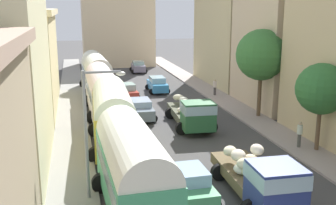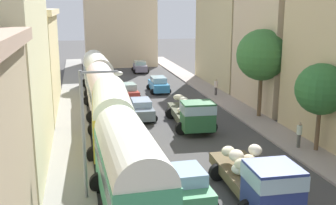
{
  "view_description": "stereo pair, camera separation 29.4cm",
  "coord_description": "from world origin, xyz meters",
  "px_view_note": "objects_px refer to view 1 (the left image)",
  "views": [
    {
      "loc": [
        -6.87,
        -9.96,
        9.01
      ],
      "look_at": [
        0.0,
        19.52,
        1.85
      ],
      "focal_mm": 43.53,
      "sensor_mm": 36.0,
      "label": 1
    },
    {
      "loc": [
        -6.58,
        -10.03,
        9.01
      ],
      "look_at": [
        0.0,
        19.52,
        1.85
      ],
      "focal_mm": 43.53,
      "sensor_mm": 36.0,
      "label": 2
    }
  ],
  "objects_px": {
    "parked_bus_1": "(113,113)",
    "car_3": "(141,109)",
    "car_0": "(157,84)",
    "car_4": "(127,91)",
    "pedestrian_1": "(215,87)",
    "parked_bus_2": "(102,89)",
    "cargo_truck_0": "(261,178)",
    "cargo_truck_1": "(192,113)",
    "car_2": "(189,185)",
    "car_1": "(138,67)",
    "parked_bus_0": "(133,166)",
    "pedestrian_0": "(300,133)",
    "parked_bus_3": "(96,71)",
    "streetlamp_near": "(92,124)"
  },
  "relations": [
    {
      "from": "car_3",
      "to": "pedestrian_1",
      "type": "xyz_separation_m",
      "value": [
        8.8,
        6.71,
        0.2
      ]
    },
    {
      "from": "parked_bus_1",
      "to": "cargo_truck_0",
      "type": "xyz_separation_m",
      "value": [
        5.89,
        -9.45,
        -1.0
      ]
    },
    {
      "from": "cargo_truck_1",
      "to": "car_3",
      "type": "distance_m",
      "value": 4.99
    },
    {
      "from": "car_1",
      "to": "streetlamp_near",
      "type": "height_order",
      "value": "streetlamp_near"
    },
    {
      "from": "cargo_truck_1",
      "to": "pedestrian_1",
      "type": "distance_m",
      "value": 11.79
    },
    {
      "from": "car_3",
      "to": "pedestrian_0",
      "type": "height_order",
      "value": "pedestrian_0"
    },
    {
      "from": "parked_bus_2",
      "to": "cargo_truck_0",
      "type": "height_order",
      "value": "parked_bus_2"
    },
    {
      "from": "parked_bus_2",
      "to": "car_1",
      "type": "bearing_deg",
      "value": 73.21
    },
    {
      "from": "cargo_truck_1",
      "to": "car_4",
      "type": "relative_size",
      "value": 1.94
    },
    {
      "from": "parked_bus_3",
      "to": "streetlamp_near",
      "type": "bearing_deg",
      "value": -93.66
    },
    {
      "from": "parked_bus_1",
      "to": "car_0",
      "type": "relative_size",
      "value": 1.94
    },
    {
      "from": "parked_bus_2",
      "to": "pedestrian_1",
      "type": "xyz_separation_m",
      "value": [
        11.7,
        4.3,
        -1.16
      ]
    },
    {
      "from": "parked_bus_1",
      "to": "car_2",
      "type": "relative_size",
      "value": 2.19
    },
    {
      "from": "car_0",
      "to": "cargo_truck_1",
      "type": "bearing_deg",
      "value": -90.77
    },
    {
      "from": "car_3",
      "to": "car_4",
      "type": "height_order",
      "value": "car_3"
    },
    {
      "from": "car_3",
      "to": "cargo_truck_1",
      "type": "bearing_deg",
      "value": -48.39
    },
    {
      "from": "car_2",
      "to": "cargo_truck_1",
      "type": "bearing_deg",
      "value": 72.88
    },
    {
      "from": "parked_bus_3",
      "to": "car_1",
      "type": "height_order",
      "value": "parked_bus_3"
    },
    {
      "from": "parked_bus_0",
      "to": "pedestrian_0",
      "type": "xyz_separation_m",
      "value": [
        11.65,
        5.95,
        -1.19
      ]
    },
    {
      "from": "parked_bus_2",
      "to": "car_3",
      "type": "relative_size",
      "value": 2.19
    },
    {
      "from": "car_1",
      "to": "pedestrian_1",
      "type": "distance_m",
      "value": 17.96
    },
    {
      "from": "parked_bus_0",
      "to": "parked_bus_2",
      "type": "distance_m",
      "value": 18.0
    },
    {
      "from": "cargo_truck_1",
      "to": "car_0",
      "type": "bearing_deg",
      "value": 89.23
    },
    {
      "from": "cargo_truck_0",
      "to": "car_4",
      "type": "relative_size",
      "value": 1.86
    },
    {
      "from": "streetlamp_near",
      "to": "parked_bus_2",
      "type": "bearing_deg",
      "value": 84.32
    },
    {
      "from": "parked_bus_0",
      "to": "parked_bus_3",
      "type": "bearing_deg",
      "value": 90.0
    },
    {
      "from": "car_4",
      "to": "pedestrian_1",
      "type": "height_order",
      "value": "pedestrian_1"
    },
    {
      "from": "parked_bus_0",
      "to": "car_2",
      "type": "relative_size",
      "value": 2.14
    },
    {
      "from": "parked_bus_0",
      "to": "parked_bus_1",
      "type": "height_order",
      "value": "parked_bus_1"
    },
    {
      "from": "parked_bus_1",
      "to": "car_3",
      "type": "bearing_deg",
      "value": 66.23
    },
    {
      "from": "streetlamp_near",
      "to": "car_2",
      "type": "bearing_deg",
      "value": -16.47
    },
    {
      "from": "cargo_truck_1",
      "to": "streetlamp_near",
      "type": "height_order",
      "value": "streetlamp_near"
    },
    {
      "from": "cargo_truck_1",
      "to": "car_2",
      "type": "relative_size",
      "value": 1.95
    },
    {
      "from": "parked_bus_1",
      "to": "car_0",
      "type": "height_order",
      "value": "parked_bus_1"
    },
    {
      "from": "cargo_truck_0",
      "to": "car_2",
      "type": "xyz_separation_m",
      "value": [
        -3.19,
        0.94,
        -0.47
      ]
    },
    {
      "from": "parked_bus_3",
      "to": "cargo_truck_1",
      "type": "xyz_separation_m",
      "value": [
        6.2,
        -15.13,
        -1.03
      ]
    },
    {
      "from": "cargo_truck_1",
      "to": "parked_bus_2",
      "type": "bearing_deg",
      "value": 135.34
    },
    {
      "from": "parked_bus_1",
      "to": "parked_bus_2",
      "type": "xyz_separation_m",
      "value": [
        -0.0,
        9.0,
        -0.13
      ]
    },
    {
      "from": "parked_bus_2",
      "to": "car_3",
      "type": "xyz_separation_m",
      "value": [
        2.9,
        -2.41,
        -1.36
      ]
    },
    {
      "from": "parked_bus_0",
      "to": "car_3",
      "type": "distance_m",
      "value": 15.92
    },
    {
      "from": "pedestrian_1",
      "to": "car_2",
      "type": "bearing_deg",
      "value": -112.44
    },
    {
      "from": "cargo_truck_0",
      "to": "cargo_truck_1",
      "type": "xyz_separation_m",
      "value": [
        0.31,
        12.32,
        -0.07
      ]
    },
    {
      "from": "cargo_truck_0",
      "to": "car_3",
      "type": "relative_size",
      "value": 1.63
    },
    {
      "from": "cargo_truck_0",
      "to": "car_2",
      "type": "bearing_deg",
      "value": 163.5
    },
    {
      "from": "parked_bus_1",
      "to": "car_3",
      "type": "relative_size",
      "value": 1.91
    },
    {
      "from": "car_0",
      "to": "streetlamp_near",
      "type": "relative_size",
      "value": 0.69
    },
    {
      "from": "parked_bus_3",
      "to": "car_0",
      "type": "bearing_deg",
      "value": -10.56
    },
    {
      "from": "car_1",
      "to": "pedestrian_1",
      "type": "bearing_deg",
      "value": -73.12
    },
    {
      "from": "streetlamp_near",
      "to": "parked_bus_1",
      "type": "bearing_deg",
      "value": 77.42
    },
    {
      "from": "cargo_truck_1",
      "to": "streetlamp_near",
      "type": "bearing_deg",
      "value": -127.74
    }
  ]
}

